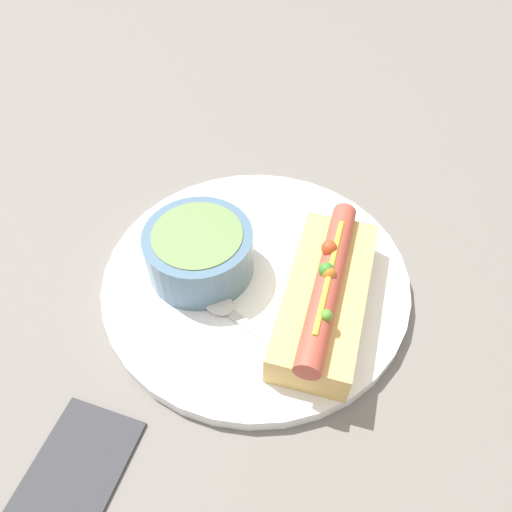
% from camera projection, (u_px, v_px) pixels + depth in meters
% --- Properties ---
extents(ground_plane, '(4.00, 4.00, 0.00)m').
position_uv_depth(ground_plane, '(256.00, 284.00, 0.49)').
color(ground_plane, slate).
extents(dinner_plate, '(0.29, 0.29, 0.01)m').
position_uv_depth(dinner_plate, '(256.00, 279.00, 0.49)').
color(dinner_plate, white).
rests_on(dinner_plate, ground_plane).
extents(hot_dog, '(0.18, 0.09, 0.06)m').
position_uv_depth(hot_dog, '(326.00, 294.00, 0.44)').
color(hot_dog, '#DBAD60').
rests_on(hot_dog, dinner_plate).
extents(soup_bowl, '(0.10, 0.10, 0.05)m').
position_uv_depth(soup_bowl, '(199.00, 250.00, 0.47)').
color(soup_bowl, slate).
rests_on(soup_bowl, dinner_plate).
extents(spoon, '(0.05, 0.14, 0.01)m').
position_uv_depth(spoon, '(239.00, 318.00, 0.44)').
color(spoon, '#B7B7BC').
rests_on(spoon, dinner_plate).
extents(napkin, '(0.13, 0.08, 0.01)m').
position_uv_depth(napkin, '(66.00, 486.00, 0.37)').
color(napkin, '#333338').
rests_on(napkin, ground_plane).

